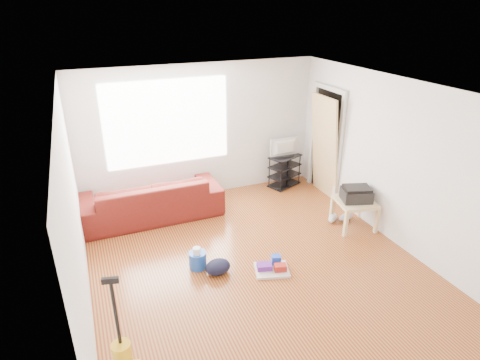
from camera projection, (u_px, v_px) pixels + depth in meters
name	position (u px, v px, depth m)	size (l,w,h in m)	color
room	(257.00, 180.00, 5.44)	(4.51, 5.01, 2.51)	maroon
sofa	(153.00, 216.00, 7.06)	(2.39, 0.94, 0.70)	#50110D
tv_stand	(284.00, 171.00, 8.11)	(0.73, 0.58, 0.64)	black
tv	(286.00, 148.00, 7.91)	(0.61, 0.08, 0.35)	black
side_table	(355.00, 204.00, 6.59)	(0.69, 0.69, 0.49)	tan
printer	(356.00, 194.00, 6.51)	(0.55, 0.48, 0.24)	black
bucket	(198.00, 267.00, 5.71)	(0.25, 0.25, 0.25)	#1B4AB6
toilet_paper	(197.00, 258.00, 5.61)	(0.11, 0.11, 0.10)	white
cleaning_tray	(272.00, 267.00, 5.62)	(0.55, 0.49, 0.17)	beige
backpack	(218.00, 273.00, 5.59)	(0.36, 0.29, 0.20)	black
sneakers	(339.00, 217.00, 6.90)	(0.54, 0.31, 0.12)	silver
door_panel	(320.00, 194.00, 7.88)	(0.04, 0.78, 1.95)	tan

